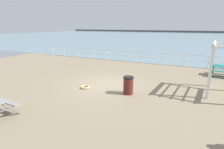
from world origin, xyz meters
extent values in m
cube|color=gray|center=(0.00, 0.00, -0.10)|extent=(30.00, 24.00, 0.20)
cube|color=gray|center=(0.00, 52.75, 0.00)|extent=(142.00, 90.00, 0.01)
cube|color=#4C4C47|center=(0.00, 95.75, 0.00)|extent=(142.00, 6.00, 1.80)
cube|color=white|center=(0.00, 7.75, 1.05)|extent=(23.00, 0.06, 0.06)
cube|color=white|center=(0.00, 7.75, 0.58)|extent=(23.00, 0.05, 0.05)
cylinder|color=white|center=(-11.50, 7.75, 0.53)|extent=(0.07, 0.07, 1.05)
cylinder|color=white|center=(-9.58, 7.75, 0.53)|extent=(0.07, 0.07, 1.05)
cylinder|color=white|center=(-7.67, 7.75, 0.53)|extent=(0.07, 0.07, 1.05)
cylinder|color=white|center=(-5.75, 7.75, 0.53)|extent=(0.07, 0.07, 1.05)
cylinder|color=white|center=(-3.83, 7.75, 0.53)|extent=(0.07, 0.07, 1.05)
cylinder|color=white|center=(-1.92, 7.75, 0.53)|extent=(0.07, 0.07, 1.05)
cylinder|color=white|center=(0.00, 7.75, 0.53)|extent=(0.07, 0.07, 1.05)
cylinder|color=white|center=(1.92, 7.75, 0.53)|extent=(0.07, 0.07, 1.05)
cylinder|color=white|center=(3.83, 7.75, 0.53)|extent=(0.07, 0.07, 1.05)
cylinder|color=white|center=(5.75, 7.75, 0.53)|extent=(0.07, 0.07, 1.05)
cube|color=gray|center=(-2.24, -4.99, 0.45)|extent=(1.81, 0.31, 0.04)
cube|color=slate|center=(-1.47, -5.26, 0.38)|extent=(0.10, 0.79, 0.79)
cube|color=slate|center=(-1.48, -5.63, 0.42)|extent=(0.10, 1.50, 0.04)
cube|color=#165B54|center=(6.03, 5.87, 0.38)|extent=(0.17, 0.80, 0.79)
cube|color=#165B54|center=(5.95, 5.13, 0.38)|extent=(0.17, 0.80, 0.79)
cube|color=#165B54|center=(5.99, 5.50, 0.42)|extent=(0.23, 1.50, 0.04)
cube|color=white|center=(5.71, 2.48, 1.25)|extent=(0.12, 0.12, 2.50)
cube|color=white|center=(5.54, 0.28, 1.25)|extent=(0.12, 0.12, 2.50)
cube|color=white|center=(5.62, 1.38, 2.56)|extent=(0.31, 2.44, 0.12)
cube|color=white|center=(5.62, 1.38, 2.68)|extent=(0.28, 2.56, 0.04)
cylinder|color=#591E19|center=(1.78, -0.83, 0.42)|extent=(0.52, 0.52, 0.85)
cylinder|color=black|center=(1.78, -0.83, 0.90)|extent=(0.55, 0.55, 0.10)
torus|color=tan|center=(-0.81, -1.04, 0.06)|extent=(0.55, 0.55, 0.11)
camera|label=1|loc=(4.97, -9.46, 3.53)|focal=29.38mm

